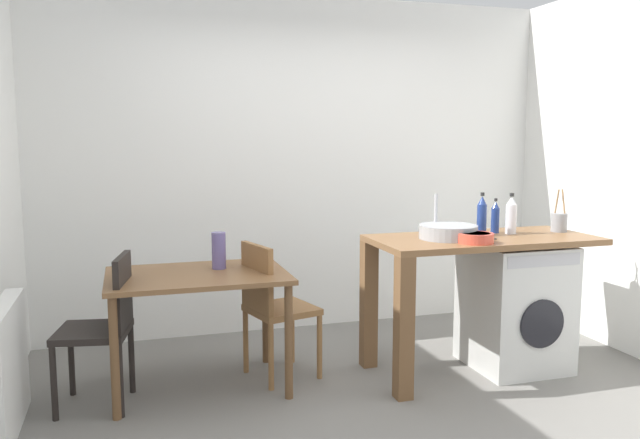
# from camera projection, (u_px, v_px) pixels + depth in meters

# --- Properties ---
(ground_plane) EXTENTS (5.46, 5.46, 0.00)m
(ground_plane) POSITION_uv_depth(u_px,v_px,m) (379.00, 408.00, 3.73)
(ground_plane) COLOR slate
(wall_back) EXTENTS (4.60, 0.10, 2.70)m
(wall_back) POSITION_uv_depth(u_px,v_px,m) (300.00, 165.00, 5.22)
(wall_back) COLOR white
(wall_back) RESTS_ON ground_plane
(radiator) EXTENTS (0.10, 0.80, 0.70)m
(radiator) POSITION_uv_depth(u_px,v_px,m) (6.00, 369.00, 3.39)
(radiator) COLOR white
(radiator) RESTS_ON ground_plane
(dining_table) EXTENTS (1.10, 0.76, 0.74)m
(dining_table) POSITION_uv_depth(u_px,v_px,m) (198.00, 288.00, 3.96)
(dining_table) COLOR brown
(dining_table) RESTS_ON ground_plane
(chair_person_seat) EXTENTS (0.47, 0.47, 0.90)m
(chair_person_seat) POSITION_uv_depth(u_px,v_px,m) (106.00, 322.00, 3.71)
(chair_person_seat) COLOR black
(chair_person_seat) RESTS_ON ground_plane
(chair_opposite) EXTENTS (0.49, 0.49, 0.90)m
(chair_opposite) POSITION_uv_depth(u_px,v_px,m) (272.00, 303.00, 4.14)
(chair_opposite) COLOR olive
(chair_opposite) RESTS_ON ground_plane
(kitchen_counter) EXTENTS (1.50, 0.68, 0.92)m
(kitchen_counter) POSITION_uv_depth(u_px,v_px,m) (454.00, 262.00, 4.19)
(kitchen_counter) COLOR brown
(kitchen_counter) RESTS_ON ground_plane
(washing_machine) EXTENTS (0.60, 0.61, 0.86)m
(washing_machine) POSITION_uv_depth(u_px,v_px,m) (515.00, 305.00, 4.37)
(washing_machine) COLOR silver
(washing_machine) RESTS_ON ground_plane
(sink_basin) EXTENTS (0.38, 0.38, 0.09)m
(sink_basin) POSITION_uv_depth(u_px,v_px,m) (448.00, 232.00, 4.15)
(sink_basin) COLOR #9EA0A5
(sink_basin) RESTS_ON kitchen_counter
(tap) EXTENTS (0.02, 0.02, 0.28)m
(tap) POSITION_uv_depth(u_px,v_px,m) (436.00, 214.00, 4.31)
(tap) COLOR #B2B2B7
(tap) RESTS_ON kitchen_counter
(bottle_tall_green) EXTENTS (0.06, 0.06, 0.29)m
(bottle_tall_green) POSITION_uv_depth(u_px,v_px,m) (482.00, 216.00, 4.28)
(bottle_tall_green) COLOR navy
(bottle_tall_green) RESTS_ON kitchen_counter
(bottle_squat_brown) EXTENTS (0.06, 0.06, 0.24)m
(bottle_squat_brown) POSITION_uv_depth(u_px,v_px,m) (495.00, 217.00, 4.39)
(bottle_squat_brown) COLOR navy
(bottle_squat_brown) RESTS_ON kitchen_counter
(bottle_clear_small) EXTENTS (0.07, 0.07, 0.28)m
(bottle_clear_small) POSITION_uv_depth(u_px,v_px,m) (511.00, 215.00, 4.35)
(bottle_clear_small) COLOR silver
(bottle_clear_small) RESTS_ON kitchen_counter
(mixing_bowl) EXTENTS (0.23, 0.23, 0.06)m
(mixing_bowl) POSITION_uv_depth(u_px,v_px,m) (475.00, 237.00, 3.99)
(mixing_bowl) COLOR #D84C38
(mixing_bowl) RESTS_ON kitchen_counter
(utensil_crock) EXTENTS (0.11, 0.11, 0.30)m
(utensil_crock) POSITION_uv_depth(u_px,v_px,m) (559.00, 222.00, 4.45)
(utensil_crock) COLOR gray
(utensil_crock) RESTS_ON kitchen_counter
(vase) EXTENTS (0.09, 0.09, 0.24)m
(vase) POSITION_uv_depth(u_px,v_px,m) (219.00, 251.00, 4.07)
(vase) COLOR slate
(vase) RESTS_ON dining_table
(scissors) EXTENTS (0.15, 0.06, 0.01)m
(scissors) POSITION_uv_depth(u_px,v_px,m) (485.00, 239.00, 4.12)
(scissors) COLOR #B2B2B7
(scissors) RESTS_ON kitchen_counter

